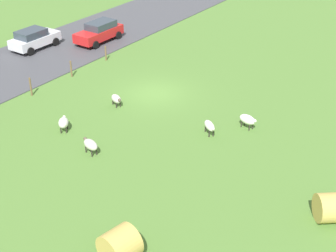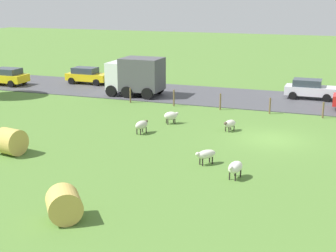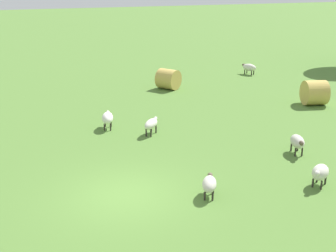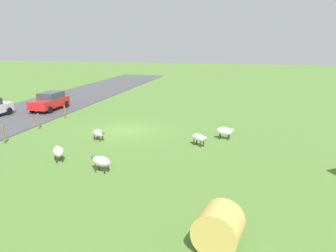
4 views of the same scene
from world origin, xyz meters
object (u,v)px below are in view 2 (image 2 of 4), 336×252
at_px(sheep_0, 206,154).
at_px(sheep_4, 171,116).
at_px(sheep_1, 230,124).
at_px(hay_bale_1, 11,142).
at_px(hay_bale_0, 64,204).
at_px(sheep_5, 142,125).
at_px(truck_0, 136,75).
at_px(car_0, 310,89).
at_px(car_3, 6,76).
at_px(car_2, 87,75).
at_px(sheep_3, 235,167).

bearing_deg(sheep_0, sheep_4, 32.19).
height_order(sheep_1, hay_bale_1, hay_bale_1).
bearing_deg(sheep_0, hay_bale_0, 157.38).
xyz_separation_m(sheep_5, truck_0, (10.59, 5.00, 1.23)).
xyz_separation_m(truck_0, car_0, (3.66, -13.95, -0.90)).
relative_size(sheep_0, hay_bale_0, 0.87).
distance_m(sheep_0, hay_bale_1, 10.53).
relative_size(sheep_5, hay_bale_1, 0.84).
height_order(hay_bale_0, truck_0, truck_0).
height_order(sheep_1, sheep_5, sheep_5).
relative_size(hay_bale_1, car_3, 0.34).
distance_m(car_2, car_3, 7.66).
distance_m(sheep_3, hay_bale_1, 12.18).
bearing_deg(hay_bale_1, sheep_1, -49.42).
height_order(sheep_1, sheep_3, sheep_3).
height_order(sheep_1, sheep_4, sheep_4).
relative_size(sheep_4, hay_bale_1, 0.74).
relative_size(sheep_0, car_3, 0.27).
distance_m(car_0, car_3, 27.79).
xyz_separation_m(hay_bale_1, car_2, (20.29, 6.66, 0.15)).
distance_m(sheep_3, sheep_4, 10.50).
xyz_separation_m(hay_bale_0, hay_bale_1, (5.96, 7.00, 0.06)).
relative_size(car_0, car_3, 0.97).
height_order(hay_bale_1, car_0, car_0).
relative_size(truck_0, car_3, 1.07).
distance_m(sheep_5, car_0, 16.82).
relative_size(truck_0, car_2, 1.10).
distance_m(sheep_1, car_0, 12.45).
bearing_deg(sheep_4, truck_0, 37.41).
relative_size(sheep_0, truck_0, 0.25).
height_order(hay_bale_0, hay_bale_1, hay_bale_1).
height_order(sheep_3, car_2, car_2).
height_order(sheep_0, truck_0, truck_0).
bearing_deg(car_3, sheep_5, -120.31).
xyz_separation_m(sheep_0, sheep_1, (6.56, 0.29, -0.05)).
bearing_deg(car_3, sheep_0, -122.10).
bearing_deg(hay_bale_0, hay_bale_1, 49.58).
xyz_separation_m(hay_bale_0, car_0, (26.36, -6.98, 0.23)).
distance_m(sheep_1, car_2, 20.39).
relative_size(sheep_1, hay_bale_0, 0.85).
bearing_deg(sheep_0, car_3, 57.90).
height_order(sheep_1, car_0, car_0).
xyz_separation_m(sheep_0, car_2, (18.25, 16.99, 0.33)).
xyz_separation_m(car_2, car_3, (-3.23, 6.94, 0.02)).
distance_m(truck_0, car_3, 13.66).
height_order(car_2, car_3, car_3).
xyz_separation_m(hay_bale_1, truck_0, (16.75, -0.03, 1.07)).
bearing_deg(sheep_4, sheep_5, 162.81).
relative_size(sheep_3, car_0, 0.30).
distance_m(sheep_0, car_3, 28.26).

